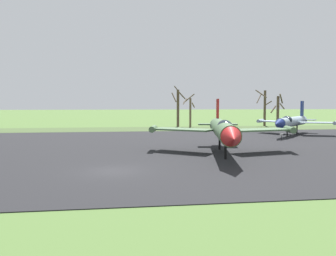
# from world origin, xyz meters

# --- Properties ---
(ground_plane) EXTENTS (600.00, 600.00, 0.00)m
(ground_plane) POSITION_xyz_m (0.00, 0.00, 0.00)
(ground_plane) COLOR #4C6B33
(asphalt_apron) EXTENTS (106.90, 45.21, 0.05)m
(asphalt_apron) POSITION_xyz_m (0.00, 13.56, 0.03)
(asphalt_apron) COLOR black
(asphalt_apron) RESTS_ON ground
(grass_verge_strip) EXTENTS (166.90, 12.00, 0.06)m
(grass_verge_strip) POSITION_xyz_m (0.00, 42.16, 0.03)
(grass_verge_strip) COLOR #41552E
(grass_verge_strip) RESTS_ON ground
(jet_fighter_front_right) EXTENTS (14.95, 17.64, 5.52)m
(jet_fighter_front_right) POSITION_xyz_m (10.30, 6.86, 2.48)
(jet_fighter_front_right) COLOR #4C6B47
(jet_fighter_front_right) RESTS_ON ground
(jet_fighter_rear_center) EXTENTS (13.28, 13.61, 5.47)m
(jet_fighter_rear_center) POSITION_xyz_m (27.13, 25.24, 2.21)
(jet_fighter_rear_center) COLOR #8EA3B2
(jet_fighter_rear_center) RESTS_ON ground
(info_placard_rear_center) EXTENTS (0.47, 0.25, 1.00)m
(info_placard_rear_center) POSITION_xyz_m (21.93, 18.16, 0.60)
(info_placard_rear_center) COLOR black
(info_placard_rear_center) RESTS_ON ground
(bare_tree_center) EXTENTS (3.10, 2.47, 8.89)m
(bare_tree_center) POSITION_xyz_m (13.13, 49.06, 4.48)
(bare_tree_center) COLOR brown
(bare_tree_center) RESTS_ON ground
(bare_tree_right_of_center) EXTENTS (2.88, 2.71, 7.19)m
(bare_tree_right_of_center) POSITION_xyz_m (15.30, 46.47, 3.62)
(bare_tree_right_of_center) COLOR brown
(bare_tree_right_of_center) RESTS_ON ground
(bare_tree_far_right) EXTENTS (3.61, 4.16, 8.21)m
(bare_tree_far_right) POSITION_xyz_m (32.76, 48.50, 4.44)
(bare_tree_far_right) COLOR brown
(bare_tree_far_right) RESTS_ON ground
(bare_tree_backdrop_extra) EXTENTS (3.14, 3.16, 7.23)m
(bare_tree_backdrop_extra) POSITION_xyz_m (34.96, 46.25, 3.65)
(bare_tree_backdrop_extra) COLOR brown
(bare_tree_backdrop_extra) RESTS_ON ground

